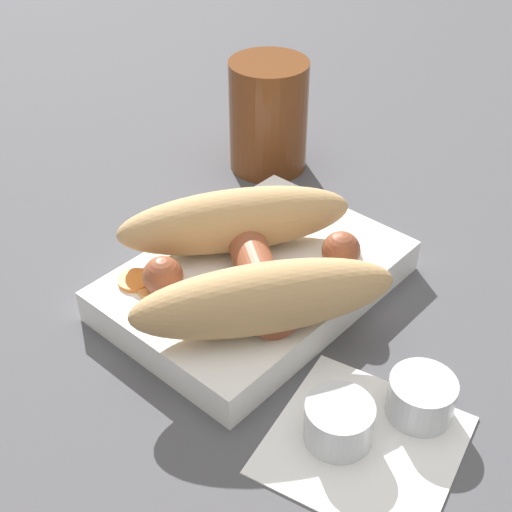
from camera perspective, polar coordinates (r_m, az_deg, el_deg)
The scene contains 9 objects.
ground_plane at distance 0.57m, azimuth -0.00°, elevation -3.00°, with size 3.00×3.00×0.00m, color #4C4C51.
food_tray at distance 0.56m, azimuth -0.00°, elevation -1.93°, with size 0.23×0.16×0.03m.
bread_roll at distance 0.52m, azimuth -0.57°, elevation -0.04°, with size 0.23×0.22×0.05m.
sausage at distance 0.53m, azimuth -0.15°, elevation -0.57°, with size 0.14×0.13×0.03m.
pickled_veggies at distance 0.54m, azimuth -8.51°, elevation -2.22°, with size 0.05×0.06×0.00m.
napkin at distance 0.47m, azimuth 8.63°, elevation -14.65°, with size 0.14×0.14×0.00m.
condiment_cup_near at distance 0.46m, azimuth 6.62°, elevation -13.24°, with size 0.04×0.04×0.03m.
condiment_cup_far at distance 0.49m, azimuth 13.03°, elevation -11.14°, with size 0.04×0.04×0.03m.
drink_glass at distance 0.71m, azimuth 1.00°, elevation 11.15°, with size 0.08×0.08×0.11m.
Camera 1 is at (0.32, 0.29, 0.37)m, focal length 50.00 mm.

